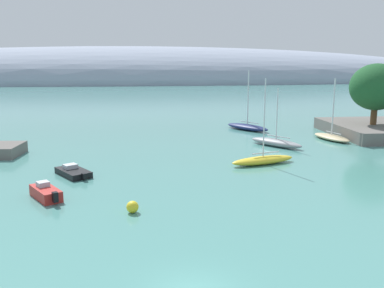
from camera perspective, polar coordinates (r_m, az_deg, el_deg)
shore_outcrop at (r=66.85m, az=23.87°, el=1.81°), size 13.01×15.52×1.68m
tree_clump_shore at (r=65.10m, az=23.66°, el=7.07°), size 7.27×7.27×8.62m
distant_ridge at (r=216.79m, az=-8.53°, el=8.36°), size 376.04×77.84×34.74m
sailboat_grey_near_shore at (r=54.37m, az=11.29°, el=0.23°), size 6.04×7.00×7.32m
sailboat_yellow_mid_mooring at (r=44.83m, az=9.58°, el=-2.10°), size 7.48×3.74×8.92m
sailboat_navy_outer_mooring at (r=66.32m, az=7.50°, el=2.35°), size 6.48×7.96×9.17m
sailboat_sand_end_of_line at (r=60.63m, az=18.36°, el=0.95°), size 3.97×7.01×8.38m
motorboat_red_foreground at (r=35.38m, az=-19.17°, el=-6.25°), size 3.13×3.93×1.26m
motorboat_black_alongside_breakwater at (r=41.55m, az=-15.78°, el=-3.67°), size 3.94×4.53×0.97m
mooring_buoy_yellow at (r=30.75m, az=-8.06°, el=-8.43°), size 0.88×0.88×0.88m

